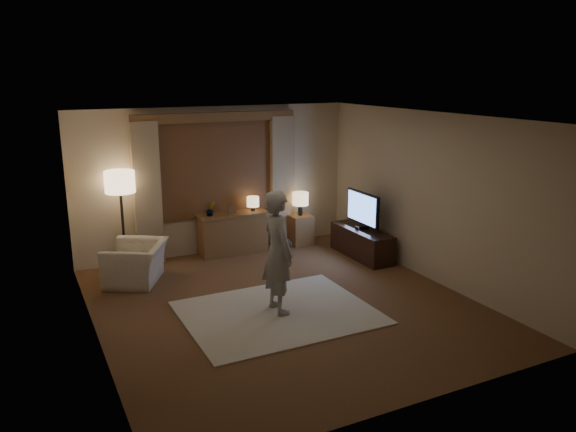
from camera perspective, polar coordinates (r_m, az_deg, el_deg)
room at (r=7.98m, az=-1.94°, el=1.13°), size 5.04×5.54×2.64m
rug at (r=7.70m, az=-1.03°, el=-9.79°), size 2.50×2.00×0.02m
sideboard at (r=10.09m, az=-5.63°, el=-1.86°), size 1.20×0.40×0.70m
picture_frame at (r=9.97m, az=-5.69°, el=0.62°), size 0.16×0.02×0.20m
plant at (r=9.83m, az=-7.88°, el=0.65°), size 0.16×0.13×0.30m
table_lamp_sideboard at (r=10.09m, az=-3.58°, el=1.40°), size 0.22×0.22×0.30m
floor_lamp at (r=9.37m, az=-16.69°, el=2.80°), size 0.48×0.48×1.64m
armchair at (r=9.00m, az=-15.18°, el=-4.63°), size 1.18×1.23×0.62m
side_table at (r=10.59m, az=1.26°, el=-1.40°), size 0.40×0.40×0.56m
table_lamp_side at (r=10.44m, az=1.27°, el=1.70°), size 0.30×0.30×0.44m
tv_stand at (r=9.96m, az=7.50°, el=-2.73°), size 0.45×1.40×0.50m
tv at (r=9.80m, az=7.61°, el=0.71°), size 0.22×0.92×0.66m
person at (r=7.45m, az=-1.04°, el=-3.67°), size 0.41×0.61×1.67m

